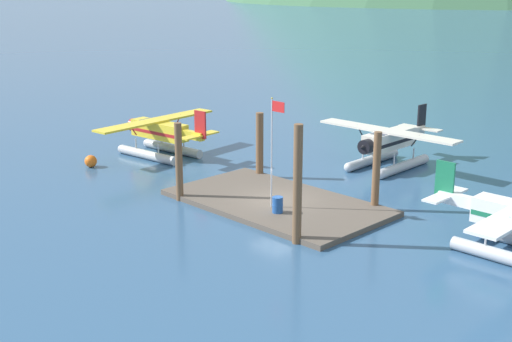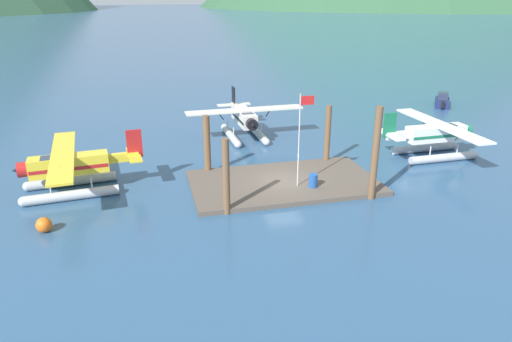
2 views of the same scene
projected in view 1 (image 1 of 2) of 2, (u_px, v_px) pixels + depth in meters
name	position (u px, v px, depth m)	size (l,w,h in m)	color
ground_plane	(276.00, 205.00, 38.57)	(1200.00, 1200.00, 0.00)	#2D5175
dock_platform	(276.00, 203.00, 38.53)	(12.51, 7.03, 0.30)	brown
piling_near_left	(179.00, 162.00, 38.77)	(0.42, 0.42, 4.61)	brown
piling_near_right	(298.00, 185.00, 32.17)	(0.44, 0.44, 5.94)	brown
piling_far_left	(260.00, 145.00, 43.44)	(0.49, 0.49, 4.28)	brown
piling_far_right	(376.00, 171.00, 37.17)	(0.43, 0.43, 4.47)	brown
flagpole	(273.00, 140.00, 36.24)	(0.95, 0.10, 6.12)	silver
fuel_drum	(278.00, 205.00, 36.30)	(0.62, 0.62, 0.88)	#1E4C99
mooring_buoy	(91.00, 161.00, 46.30)	(0.84, 0.84, 0.84)	orange
seaplane_yellow_port_fwd	(159.00, 135.00, 48.97)	(7.96, 10.49, 3.84)	#B7BABF
seaplane_cream_bow_centre	(388.00, 145.00, 45.91)	(10.44, 7.98, 3.84)	#B7BABF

